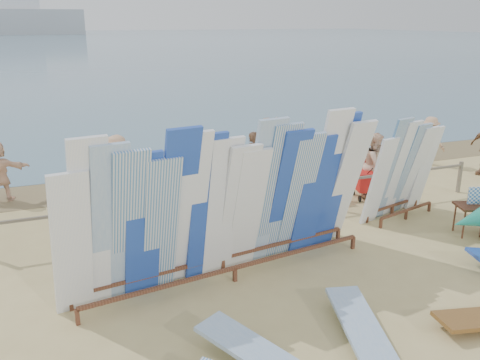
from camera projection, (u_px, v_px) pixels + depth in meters
name	position (u px, v px, depth m)	size (l,w,h in m)	color
ground	(327.00, 276.00, 9.70)	(160.00, 160.00, 0.00)	tan
ocean	(59.00, 40.00, 123.63)	(320.00, 240.00, 0.02)	slate
wet_sand_strip	(211.00, 174.00, 16.11)	(40.00, 2.60, 0.01)	olive
distant_ship	(11.00, 18.00, 164.20)	(45.00, 8.00, 14.00)	#999EA3
fence	(265.00, 196.00, 12.18)	(12.08, 0.08, 0.90)	#7A6E5C
main_surfboard_rack	(229.00, 207.00, 9.30)	(6.25, 1.73, 3.09)	brown
side_surfboard_rack	(403.00, 172.00, 12.27)	(2.32, 1.12, 2.58)	brown
vendor_table	(474.00, 219.00, 11.49)	(0.99, 0.83, 1.13)	brown
flat_board_b	(369.00, 351.00, 7.49)	(0.56, 2.70, 0.07)	#7FA3CC
beach_chair_left	(274.00, 196.00, 13.33)	(0.78, 0.78, 0.90)	red
beach_chair_right	(333.00, 193.00, 13.56)	(0.59, 0.61, 0.89)	red
stroller	(363.00, 184.00, 13.83)	(0.69, 0.84, 1.01)	red
beachgoer_8	(375.00, 165.00, 13.85)	(0.87, 0.42, 1.78)	beige
beachgoer_7	(268.00, 149.00, 15.39)	(0.69, 0.38, 1.90)	#8C6042
beachgoer_5	(278.00, 143.00, 16.45)	(1.60, 0.52, 1.72)	beige
beachgoer_3	(118.00, 169.00, 13.47)	(1.17, 0.48, 1.81)	tan
beachgoer_6	(335.00, 158.00, 14.97)	(0.78, 0.37, 1.59)	tan
beachgoer_4	(254.00, 166.00, 13.62)	(1.09, 0.47, 1.87)	#8C6042
beachgoer_1	(95.00, 176.00, 13.07)	(0.61, 0.34, 1.68)	#8C6042
beachgoer_9	(429.00, 141.00, 16.97)	(1.05, 0.43, 1.63)	tan
beachgoer_2	(122.00, 181.00, 12.71)	(0.79, 0.38, 1.62)	beige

